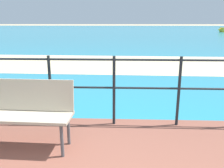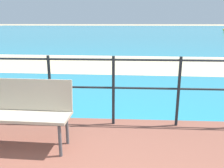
# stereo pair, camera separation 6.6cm
# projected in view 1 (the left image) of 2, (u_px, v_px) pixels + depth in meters

# --- Properties ---
(sea_water) EXTENTS (90.00, 90.00, 0.01)m
(sea_water) POSITION_uv_depth(u_px,v_px,m) (122.00, 31.00, 39.99)
(sea_water) COLOR teal
(sea_water) RESTS_ON ground
(beach_strip) EXTENTS (54.09, 5.55, 0.01)m
(beach_strip) POSITION_uv_depth(u_px,v_px,m) (119.00, 64.00, 9.27)
(beach_strip) COLOR beige
(beach_strip) RESTS_ON ground
(park_bench) EXTENTS (1.70, 0.48, 0.87)m
(park_bench) POSITION_uv_depth(u_px,v_px,m) (7.00, 107.00, 2.97)
(park_bench) COLOR #BCAD93
(park_bench) RESTS_ON patio_paving
(railing_fence) EXTENTS (5.94, 0.04, 1.08)m
(railing_fence) POSITION_uv_depth(u_px,v_px,m) (114.00, 83.00, 3.55)
(railing_fence) COLOR #1E2328
(railing_fence) RESTS_ON patio_paving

